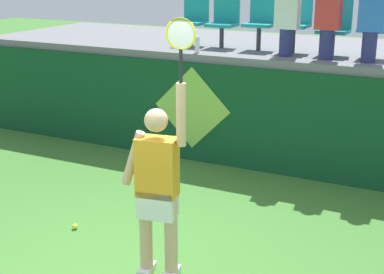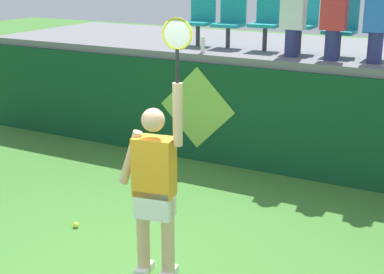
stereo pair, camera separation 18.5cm
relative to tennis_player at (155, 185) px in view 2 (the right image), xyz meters
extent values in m
cube|color=#0F4223|center=(-0.25, 3.31, -0.19)|extent=(10.59, 0.20, 1.54)
cube|color=slate|center=(-0.25, 4.76, 0.63)|extent=(10.59, 3.01, 0.12)
cube|color=white|center=(-0.13, -0.02, -0.92)|extent=(0.16, 0.28, 0.08)
cube|color=white|center=(0.12, 0.02, -0.92)|extent=(0.16, 0.28, 0.08)
cylinder|color=#DBAD84|center=(-0.13, -0.02, -0.53)|extent=(0.13, 0.13, 0.86)
cylinder|color=#DBAD84|center=(0.12, 0.02, -0.53)|extent=(0.13, 0.13, 0.86)
cube|color=white|center=(-0.01, 0.00, -0.18)|extent=(0.39, 0.28, 0.28)
cube|color=orange|center=(-0.01, 0.00, 0.18)|extent=(0.41, 0.28, 0.57)
sphere|color=#DBAD84|center=(-0.01, 0.00, 0.64)|extent=(0.22, 0.22, 0.22)
cylinder|color=#DBAD84|center=(-0.24, -0.04, 0.25)|extent=(0.27, 0.13, 0.55)
cylinder|color=#DBAD84|center=(0.23, 0.04, 0.71)|extent=(0.09, 0.09, 0.58)
cylinder|color=black|center=(0.23, 0.04, 1.15)|extent=(0.03, 0.03, 0.30)
torus|color=gold|center=(0.23, 0.04, 1.43)|extent=(0.28, 0.07, 0.28)
ellipsoid|color=silver|center=(0.23, 0.04, 1.43)|extent=(0.24, 0.06, 0.24)
sphere|color=#D1E533|center=(-1.39, 0.45, -0.93)|extent=(0.07, 0.07, 0.07)
cylinder|color=white|center=(-1.25, 3.41, 0.82)|extent=(0.07, 0.07, 0.25)
cylinder|color=#38383D|center=(-1.67, 4.06, 0.87)|extent=(0.07, 0.07, 0.34)
cube|color=teal|center=(-1.67, 4.06, 1.06)|extent=(0.44, 0.42, 0.05)
cube|color=teal|center=(-1.67, 4.25, 1.27)|extent=(0.44, 0.04, 0.37)
cylinder|color=#38383D|center=(-1.13, 4.06, 0.86)|extent=(0.07, 0.07, 0.34)
cube|color=teal|center=(-1.13, 4.06, 1.06)|extent=(0.44, 0.42, 0.05)
cube|color=teal|center=(-1.13, 4.25, 1.31)|extent=(0.44, 0.04, 0.45)
cylinder|color=#38383D|center=(-0.51, 4.06, 0.88)|extent=(0.07, 0.07, 0.37)
cube|color=teal|center=(-0.51, 4.06, 1.09)|extent=(0.44, 0.42, 0.05)
cube|color=teal|center=(-0.51, 4.25, 1.30)|extent=(0.44, 0.04, 0.38)
cylinder|color=#38383D|center=(0.04, 4.06, 0.88)|extent=(0.07, 0.07, 0.38)
cube|color=teal|center=(0.04, 4.06, 1.10)|extent=(0.44, 0.42, 0.05)
cube|color=teal|center=(0.04, 4.25, 1.31)|extent=(0.44, 0.04, 0.36)
cylinder|color=#38383D|center=(0.63, 4.06, 0.86)|extent=(0.07, 0.07, 0.33)
cube|color=teal|center=(0.63, 4.06, 1.05)|extent=(0.44, 0.42, 0.05)
cube|color=teal|center=(0.63, 4.25, 1.31)|extent=(0.44, 0.04, 0.47)
cylinder|color=#38383D|center=(1.21, 4.06, 0.88)|extent=(0.07, 0.07, 0.38)
cube|color=teal|center=(1.21, 4.06, 1.10)|extent=(0.44, 0.42, 0.05)
cylinder|color=navy|center=(1.21, 3.72, 0.90)|extent=(0.20, 0.20, 0.42)
cube|color=blue|center=(1.21, 3.72, 1.37)|extent=(0.34, 0.20, 0.50)
cylinder|color=navy|center=(0.63, 3.69, 0.90)|extent=(0.20, 0.20, 0.42)
cube|color=red|center=(0.63, 3.69, 1.34)|extent=(0.34, 0.20, 0.47)
cylinder|color=navy|center=(0.04, 3.72, 0.89)|extent=(0.20, 0.20, 0.39)
cube|color=white|center=(0.04, 3.72, 1.34)|extent=(0.34, 0.20, 0.51)
cube|color=#0F4223|center=(-1.24, 3.20, -0.96)|extent=(0.90, 0.01, 0.00)
plane|color=#8CC64C|center=(-1.24, 3.20, -0.12)|extent=(1.27, 0.00, 1.27)
camera|label=1|loc=(2.52, -4.34, 2.03)|focal=53.36mm
camera|label=2|loc=(2.68, -4.25, 2.03)|focal=53.36mm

